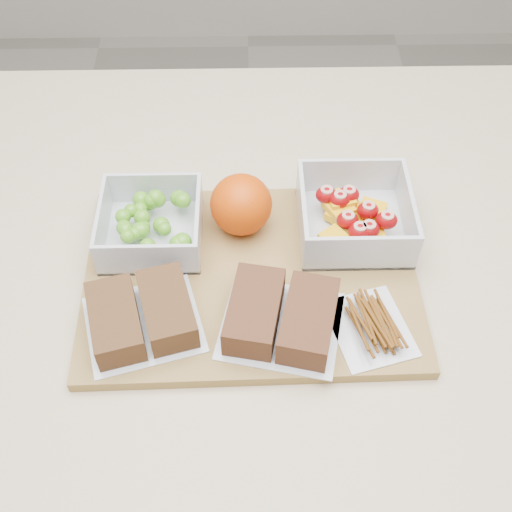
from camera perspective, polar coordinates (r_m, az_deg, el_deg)
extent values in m
plane|color=gray|center=(1.64, 0.09, -21.03)|extent=(4.00, 4.00, 0.00)
cube|color=beige|center=(1.22, 0.11, -14.44)|extent=(1.20, 0.90, 0.90)
cube|color=olive|center=(0.82, -0.47, -1.90)|extent=(0.43, 0.31, 0.02)
cube|color=silver|center=(0.86, -9.14, 1.81)|extent=(0.13, 0.13, 0.00)
cube|color=silver|center=(0.89, -9.01, 5.92)|extent=(0.13, 0.00, 0.05)
cube|color=silver|center=(0.80, -9.72, -0.38)|extent=(0.13, 0.00, 0.05)
cube|color=silver|center=(0.84, -5.11, 3.01)|extent=(0.00, 0.12, 0.05)
cube|color=silver|center=(0.85, -13.50, 2.82)|extent=(0.00, 0.12, 0.05)
sphere|color=#539B20|center=(0.84, -10.29, 2.25)|extent=(0.02, 0.02, 0.02)
sphere|color=#539B20|center=(0.84, -11.65, 2.50)|extent=(0.02, 0.02, 0.02)
sphere|color=#539B20|center=(0.86, -9.26, 4.88)|extent=(0.02, 0.02, 0.02)
sphere|color=#539B20|center=(0.85, -8.41, 2.74)|extent=(0.02, 0.02, 0.02)
sphere|color=#539B20|center=(0.85, -11.74, 3.45)|extent=(0.02, 0.02, 0.02)
sphere|color=#539B20|center=(0.85, -9.99, 2.56)|extent=(0.02, 0.02, 0.02)
sphere|color=#539B20|center=(0.85, -11.06, 3.98)|extent=(0.02, 0.02, 0.02)
sphere|color=#539B20|center=(0.80, -6.56, 1.25)|extent=(0.02, 0.02, 0.02)
sphere|color=#539B20|center=(0.86, -6.86, 5.08)|extent=(0.02, 0.02, 0.02)
sphere|color=#539B20|center=(0.86, -8.91, 5.11)|extent=(0.02, 0.02, 0.02)
sphere|color=#539B20|center=(0.83, -11.34, 1.72)|extent=(0.02, 0.02, 0.02)
sphere|color=#539B20|center=(0.85, -6.53, 4.94)|extent=(0.02, 0.02, 0.02)
sphere|color=#539B20|center=(0.82, -9.59, 0.84)|extent=(0.02, 0.02, 0.02)
sphere|color=#539B20|center=(0.87, -9.42, 4.67)|extent=(0.02, 0.02, 0.02)
sphere|color=#539B20|center=(0.85, -10.09, 3.40)|extent=(0.02, 0.02, 0.02)
sphere|color=#539B20|center=(0.86, -8.73, 4.97)|extent=(0.02, 0.02, 0.02)
sphere|color=#539B20|center=(0.80, -6.93, 1.05)|extent=(0.02, 0.02, 0.02)
sphere|color=#539B20|center=(0.82, -6.32, 0.47)|extent=(0.02, 0.02, 0.02)
sphere|color=#539B20|center=(0.86, -10.24, 4.13)|extent=(0.02, 0.02, 0.02)
sphere|color=#539B20|center=(0.83, -10.71, 1.96)|extent=(0.02, 0.02, 0.02)
sphere|color=#539B20|center=(0.88, -10.19, 4.95)|extent=(0.02, 0.02, 0.02)
sphere|color=#539B20|center=(0.83, -8.15, 2.38)|extent=(0.02, 0.02, 0.02)
sphere|color=#539B20|center=(0.84, -10.16, 2.27)|extent=(0.02, 0.02, 0.02)
sphere|color=#539B20|center=(0.84, -11.54, 2.30)|extent=(0.02, 0.02, 0.02)
cube|color=silver|center=(0.87, 8.57, 2.55)|extent=(0.14, 0.14, 0.01)
cube|color=silver|center=(0.90, 8.28, 7.03)|extent=(0.14, 0.01, 0.06)
cube|color=silver|center=(0.80, 9.36, 0.18)|extent=(0.14, 0.01, 0.06)
cube|color=silver|center=(0.86, 13.34, 3.80)|extent=(0.01, 0.13, 0.06)
cube|color=silver|center=(0.84, 4.12, 3.76)|extent=(0.01, 0.13, 0.06)
cube|color=#E7A40C|center=(0.84, 9.19, 2.13)|extent=(0.04, 0.05, 0.01)
cube|color=#E7A40C|center=(0.87, 7.69, 4.46)|extent=(0.05, 0.06, 0.01)
cube|color=#E7A40C|center=(0.86, 9.42, 3.49)|extent=(0.05, 0.06, 0.01)
cube|color=#E7A40C|center=(0.88, 10.20, 3.84)|extent=(0.05, 0.05, 0.01)
cube|color=#E7A40C|center=(0.86, 7.37, 4.29)|extent=(0.05, 0.05, 0.01)
cube|color=#E7A40C|center=(0.86, 7.57, 4.95)|extent=(0.04, 0.04, 0.01)
cube|color=#E7A40C|center=(0.82, 7.10, 1.43)|extent=(0.05, 0.05, 0.01)
cube|color=#E7A40C|center=(0.84, 10.14, 1.83)|extent=(0.04, 0.04, 0.01)
cube|color=#E7A40C|center=(0.86, 7.56, 3.59)|extent=(0.05, 0.05, 0.01)
ellipsoid|color=#8B0609|center=(0.85, 9.91, 3.99)|extent=(0.03, 0.03, 0.02)
ellipsoid|color=#8B0609|center=(0.83, 9.97, 2.32)|extent=(0.03, 0.03, 0.02)
ellipsoid|color=#8B0609|center=(0.86, 6.26, 5.42)|extent=(0.03, 0.03, 0.02)
ellipsoid|color=#8B0609|center=(0.84, 11.52, 3.12)|extent=(0.03, 0.03, 0.02)
ellipsoid|color=#8B0609|center=(0.86, 7.44, 4.98)|extent=(0.03, 0.03, 0.02)
ellipsoid|color=#8B0609|center=(0.82, 9.16, 2.16)|extent=(0.03, 0.03, 0.02)
ellipsoid|color=#8B0609|center=(0.83, 8.14, 3.16)|extent=(0.03, 0.03, 0.02)
ellipsoid|color=#8B0609|center=(0.87, 8.24, 5.41)|extent=(0.03, 0.03, 0.02)
sphere|color=#D34404|center=(0.84, -1.34, 4.59)|extent=(0.08, 0.08, 0.08)
cube|color=silver|center=(0.78, -9.95, -6.02)|extent=(0.16, 0.15, 0.00)
cube|color=#56371D|center=(0.76, -12.40, -5.68)|extent=(0.08, 0.11, 0.04)
cube|color=#56371D|center=(0.76, -7.91, -4.67)|extent=(0.08, 0.11, 0.04)
cube|color=silver|center=(0.77, 2.22, -6.21)|extent=(0.16, 0.15, 0.00)
cube|color=#57321D|center=(0.75, -0.14, -4.93)|extent=(0.08, 0.12, 0.04)
cube|color=#57321D|center=(0.75, 4.69, -5.72)|extent=(0.08, 0.12, 0.04)
cube|color=silver|center=(0.78, 10.07, -6.33)|extent=(0.11, 0.12, 0.00)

